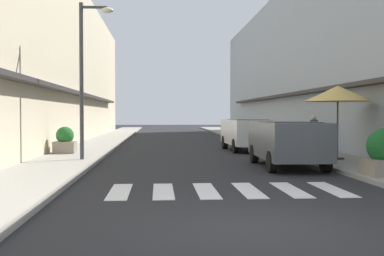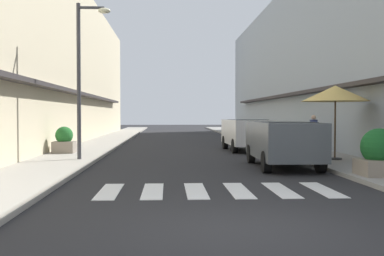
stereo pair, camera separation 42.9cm
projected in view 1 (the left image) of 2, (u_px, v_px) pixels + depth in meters
name	position (u px, v px, depth m)	size (l,w,h in m)	color
ground_plane	(187.00, 145.00, 25.81)	(104.15, 104.15, 0.00)	#232326
sidewalk_left	(98.00, 145.00, 25.47)	(2.39, 66.28, 0.12)	#9E998E
sidewalk_right	(273.00, 144.00, 26.15)	(2.39, 66.28, 0.12)	gray
building_row_left	(34.00, 62.00, 26.44)	(5.50, 44.61, 9.32)	beige
building_row_right	(330.00, 63.00, 27.64)	(5.50, 44.61, 9.44)	#939EA8
crosswalk	(227.00, 190.00, 10.51)	(5.20, 2.20, 0.01)	silver
parked_car_near	(287.00, 139.00, 15.08)	(1.88, 4.30, 1.47)	#4C5156
parked_car_mid	(247.00, 131.00, 21.99)	(1.92, 4.20, 1.47)	silver
street_lamp	(87.00, 64.00, 16.51)	(1.19, 0.28, 5.47)	#38383D
cafe_umbrella	(338.00, 94.00, 16.56)	(2.34, 2.34, 2.58)	#262626
planter_midblock	(65.00, 141.00, 19.29)	(0.86, 0.86, 1.08)	gray
planter_far	(273.00, 134.00, 24.98)	(1.05, 1.05, 1.23)	gray
pedestrian_walking_near	(314.00, 132.00, 20.33)	(0.34, 0.34, 1.56)	#282B33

